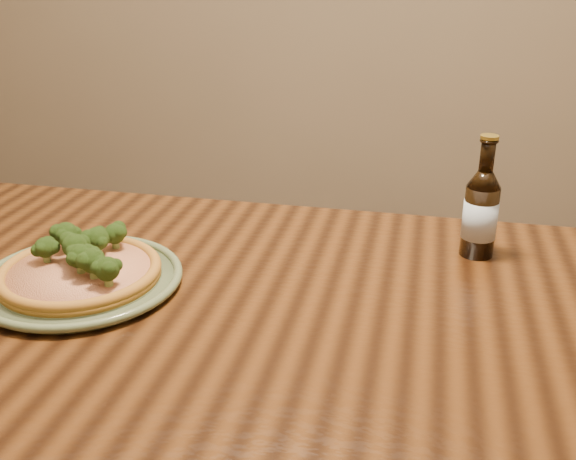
% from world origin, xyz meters
% --- Properties ---
extents(table, '(1.60, 0.90, 0.75)m').
position_xyz_m(table, '(0.00, 0.10, 0.66)').
color(table, '#41230E').
rests_on(table, ground).
extents(plate, '(0.32, 0.32, 0.02)m').
position_xyz_m(plate, '(-0.15, 0.14, 0.76)').
color(plate, '#5A6848').
rests_on(plate, table).
extents(pizza, '(0.25, 0.25, 0.07)m').
position_xyz_m(pizza, '(-0.15, 0.14, 0.78)').
color(pizza, '#A76F25').
rests_on(pizza, plate).
extents(beer_bottle, '(0.06, 0.06, 0.21)m').
position_xyz_m(beer_bottle, '(0.46, 0.39, 0.83)').
color(beer_bottle, black).
rests_on(beer_bottle, table).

